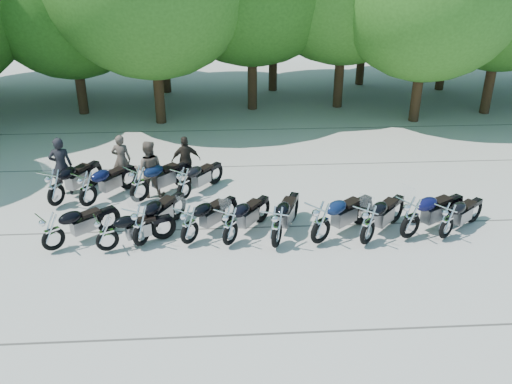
{
  "coord_description": "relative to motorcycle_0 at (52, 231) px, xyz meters",
  "views": [
    {
      "loc": [
        -0.81,
        -11.75,
        7.36
      ],
      "look_at": [
        0.0,
        1.5,
        1.1
      ],
      "focal_mm": 38.0,
      "sensor_mm": 36.0,
      "label": 1
    }
  ],
  "objects": [
    {
      "name": "motorcycle_6",
      "position": [
        6.87,
        -0.08,
        0.08
      ],
      "size": [
        2.38,
        2.13,
        1.39
      ],
      "primitive_type": null,
      "rotation": [
        0.0,
        0.0,
        2.25
      ],
      "color": "#0D1A3C",
      "rests_on": "ground"
    },
    {
      "name": "motorcycle_0",
      "position": [
        0.0,
        0.0,
        0.0
      ],
      "size": [
        2.09,
        1.91,
        1.23
      ],
      "primitive_type": null,
      "rotation": [
        0.0,
        0.0,
        2.27
      ],
      "color": "black",
      "rests_on": "ground"
    },
    {
      "name": "motorcycle_7",
      "position": [
        8.09,
        -0.19,
        0.05
      ],
      "size": [
        2.1,
        2.22,
        1.33
      ],
      "primitive_type": null,
      "rotation": [
        0.0,
        0.0,
        2.41
      ],
      "color": "black",
      "rests_on": "ground"
    },
    {
      "name": "motorcycle_9",
      "position": [
        10.26,
        -0.01,
        -0.02
      ],
      "size": [
        2.05,
        1.83,
        1.19
      ],
      "primitive_type": null,
      "rotation": [
        0.0,
        0.0,
        2.25
      ],
      "color": "black",
      "rests_on": "ground"
    },
    {
      "name": "motorcycle_12",
      "position": [
        1.83,
        2.69,
        0.07
      ],
      "size": [
        2.23,
        2.22,
        1.37
      ],
      "primitive_type": null,
      "rotation": [
        0.0,
        0.0,
        2.35
      ],
      "color": "#0C1836",
      "rests_on": "ground"
    },
    {
      "name": "rider_2",
      "position": [
        3.17,
        4.11,
        0.2
      ],
      "size": [
        1.01,
        0.57,
        1.63
      ],
      "primitive_type": "imported",
      "rotation": [
        0.0,
        0.0,
        3.33
      ],
      "color": "black",
      "rests_on": "ground"
    },
    {
      "name": "motorcycle_3",
      "position": [
        3.46,
        0.13,
        0.01
      ],
      "size": [
        1.95,
        2.14,
        1.26
      ],
      "primitive_type": null,
      "rotation": [
        0.0,
        0.0,
        2.45
      ],
      "color": "black",
      "rests_on": "ground"
    },
    {
      "name": "motorcycle_8",
      "position": [
        9.29,
        0.04,
        0.08
      ],
      "size": [
        2.5,
        1.91,
        1.39
      ],
      "primitive_type": null,
      "rotation": [
        0.0,
        0.0,
        2.11
      ],
      "color": "#0B0C33",
      "rests_on": "ground"
    },
    {
      "name": "motorcycle_4",
      "position": [
        4.52,
        0.01,
        0.02
      ],
      "size": [
        1.83,
        2.23,
        1.26
      ],
      "primitive_type": null,
      "rotation": [
        0.0,
        0.0,
        2.54
      ],
      "color": "black",
      "rests_on": "ground"
    },
    {
      "name": "rider_1",
      "position": [
        2.08,
        3.24,
        0.29
      ],
      "size": [
        0.89,
        0.7,
        1.81
      ],
      "primitive_type": "imported",
      "rotation": [
        0.0,
        0.0,
        3.16
      ],
      "color": "brown",
      "rests_on": "ground"
    },
    {
      "name": "motorcycle_1",
      "position": [
        1.38,
        -0.12,
        -0.03
      ],
      "size": [
        2.16,
        1.43,
        1.18
      ],
      "primitive_type": null,
      "rotation": [
        0.0,
        0.0,
        1.99
      ],
      "color": "black",
      "rests_on": "ground"
    },
    {
      "name": "rider_3",
      "position": [
        1.08,
        4.27,
        0.22
      ],
      "size": [
        0.63,
        0.43,
        1.67
      ],
      "primitive_type": "imported",
      "rotation": [
        0.0,
        0.0,
        3.09
      ],
      "color": "#4C3F36",
      "rests_on": "ground"
    },
    {
      "name": "motorcycle_13",
      "position": [
        3.16,
        2.8,
        -0.01
      ],
      "size": [
        1.82,
        2.11,
        1.22
      ],
      "primitive_type": null,
      "rotation": [
        0.0,
        0.0,
        2.49
      ],
      "color": "black",
      "rests_on": "ground"
    },
    {
      "name": "rider_0",
      "position": [
        -0.65,
        3.58,
        0.32
      ],
      "size": [
        0.75,
        0.56,
        1.86
      ],
      "primitive_type": "imported",
      "rotation": [
        0.0,
        0.0,
        3.31
      ],
      "color": "black",
      "rests_on": "ground"
    },
    {
      "name": "motorcycle_2",
      "position": [
        2.22,
        0.11,
        0.05
      ],
      "size": [
        1.76,
        2.42,
        1.34
      ],
      "primitive_type": null,
      "rotation": [
        0.0,
        0.0,
        2.64
      ],
      "color": "black",
      "rests_on": "ground"
    },
    {
      "name": "motorcycle_11",
      "position": [
        0.34,
        2.5,
        0.03
      ],
      "size": [
        1.92,
        2.24,
        1.29
      ],
      "primitive_type": null,
      "rotation": [
        0.0,
        0.0,
        2.5
      ],
      "color": "black",
      "rests_on": "ground"
    },
    {
      "name": "motorcycle_5",
      "position": [
        5.71,
        -0.19,
        0.05
      ],
      "size": [
        1.52,
        2.45,
        1.33
      ],
      "primitive_type": null,
      "rotation": [
        0.0,
        0.0,
        2.77
      ],
      "color": "black",
      "rests_on": "ground"
    },
    {
      "name": "ground",
      "position": [
        5.25,
        -0.53,
        -0.62
      ],
      "size": [
        90.0,
        90.0,
        0.0
      ],
      "primitive_type": "plane",
      "color": "#9B958C",
      "rests_on": "ground"
    },
    {
      "name": "motorcycle_10",
      "position": [
        -0.62,
        2.59,
        0.07
      ],
      "size": [
        1.73,
        2.48,
        1.36
      ],
      "primitive_type": null,
      "rotation": [
        0.0,
        0.0,
        2.68
      ],
      "color": "black",
      "rests_on": "ground"
    }
  ]
}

